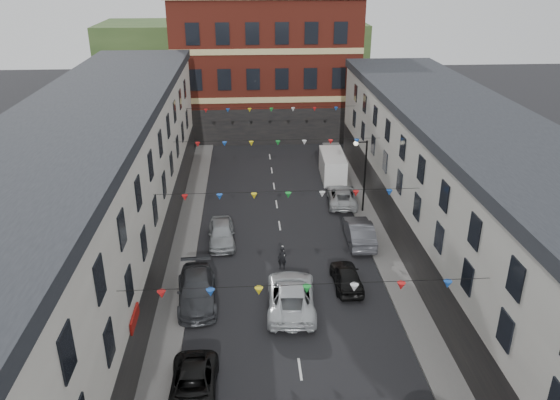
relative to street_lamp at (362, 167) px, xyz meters
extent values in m
plane|color=black|center=(-6.55, -14.00, -3.90)|extent=(160.00, 160.00, 0.00)
cube|color=#605E5B|center=(-13.45, -12.00, -3.83)|extent=(1.80, 64.00, 0.15)
cube|color=#605E5B|center=(0.35, -12.00, -3.83)|extent=(1.80, 64.00, 0.15)
cube|color=beige|center=(-18.35, -13.00, 1.10)|extent=(8.00, 56.00, 10.00)
cube|color=black|center=(-18.35, -13.00, 6.45)|extent=(8.40, 56.00, 0.70)
cube|color=black|center=(-14.30, -13.00, -2.30)|extent=(0.12, 56.00, 3.20)
cube|color=beige|center=(5.25, -13.00, 0.60)|extent=(8.00, 56.00, 9.00)
cube|color=black|center=(5.25, -13.00, 5.45)|extent=(8.40, 56.00, 0.70)
cube|color=black|center=(1.20, -13.00, -2.30)|extent=(0.12, 56.00, 3.20)
cube|color=maroon|center=(-6.55, 24.00, 3.60)|extent=(20.00, 12.00, 15.00)
cube|color=maroon|center=(-14.05, 21.00, 8.10)|extent=(5.00, 5.00, 24.00)
cube|color=#2F4922|center=(-10.55, 48.00, 1.10)|extent=(40.00, 14.00, 10.00)
cylinder|color=black|center=(0.25, 0.00, -0.90)|extent=(0.14, 0.14, 6.00)
cylinder|color=black|center=(-0.15, 0.00, 2.00)|extent=(0.90, 0.10, 0.10)
sphere|color=beige|center=(-0.60, 0.00, 1.90)|extent=(0.36, 0.36, 0.36)
imported|color=black|center=(-11.63, -19.58, -3.25)|extent=(2.17, 4.69, 1.30)
imported|color=#37393E|center=(-12.05, -11.78, -3.11)|extent=(2.67, 5.64, 1.59)
imported|color=#A0A4A8|center=(-10.85, -4.46, -3.13)|extent=(2.07, 4.64, 1.55)
imported|color=black|center=(-2.95, -10.70, -3.21)|extent=(1.70, 4.10, 1.39)
imported|color=#505158|center=(-1.05, -5.00, -3.08)|extent=(1.90, 5.05, 1.65)
imported|color=#ABAEB0|center=(-1.13, 1.81, -3.21)|extent=(2.77, 5.19, 1.39)
imported|color=silver|center=(-6.55, -12.71, -3.09)|extent=(3.07, 6.03, 1.63)
cube|color=white|center=(-1.04, 7.72, -2.74)|extent=(2.21, 5.33, 2.33)
imported|color=black|center=(-6.77, -8.33, -3.12)|extent=(0.64, 0.49, 1.58)
camera|label=1|loc=(-8.90, -39.21, 14.62)|focal=35.00mm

